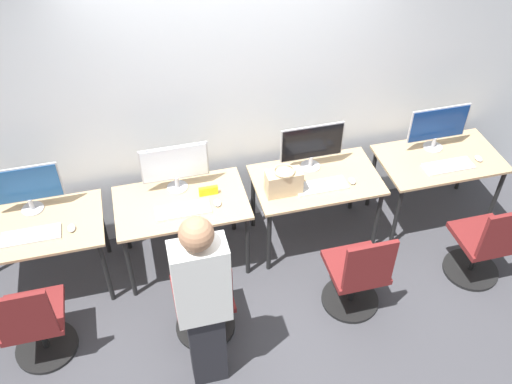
# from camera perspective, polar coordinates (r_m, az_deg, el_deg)

# --- Properties ---
(ground_plane) EXTENTS (20.00, 20.00, 0.00)m
(ground_plane) POSITION_cam_1_polar(r_m,az_deg,el_deg) (5.10, 0.37, -8.21)
(ground_plane) COLOR #3D3D42
(wall_back) EXTENTS (12.00, 0.05, 2.80)m
(wall_back) POSITION_cam_1_polar(r_m,az_deg,el_deg) (4.75, -1.98, 9.94)
(wall_back) COLOR silver
(wall_back) RESTS_ON ground_plane
(desk_far_left) EXTENTS (1.09, 0.66, 0.71)m
(desk_far_left) POSITION_cam_1_polar(r_m,az_deg,el_deg) (4.88, -21.24, -3.98)
(desk_far_left) COLOR tan
(desk_far_left) RESTS_ON ground_plane
(monitor_far_left) EXTENTS (0.56, 0.18, 0.43)m
(monitor_far_left) POSITION_cam_1_polar(r_m,az_deg,el_deg) (4.83, -22.10, 0.46)
(monitor_far_left) COLOR #B2B2B7
(monitor_far_left) RESTS_ON desk_far_left
(keyboard_far_left) EXTENTS (0.45, 0.16, 0.02)m
(keyboard_far_left) POSITION_cam_1_polar(r_m,az_deg,el_deg) (4.74, -21.55, -4.09)
(keyboard_far_left) COLOR silver
(keyboard_far_left) RESTS_ON desk_far_left
(mouse_far_left) EXTENTS (0.06, 0.09, 0.03)m
(mouse_far_left) POSITION_cam_1_polar(r_m,az_deg,el_deg) (4.69, -17.98, -3.45)
(mouse_far_left) COLOR silver
(mouse_far_left) RESTS_ON desk_far_left
(office_chair_far_left) EXTENTS (0.48, 0.48, 0.90)m
(office_chair_far_left) POSITION_cam_1_polar(r_m,az_deg,el_deg) (4.62, -21.19, -12.37)
(office_chair_far_left) COLOR black
(office_chair_far_left) RESTS_ON ground_plane
(desk_left) EXTENTS (1.09, 0.66, 0.71)m
(desk_left) POSITION_cam_1_polar(r_m,az_deg,el_deg) (4.80, -7.44, -1.71)
(desk_left) COLOR tan
(desk_left) RESTS_ON ground_plane
(monitor_left) EXTENTS (0.56, 0.18, 0.43)m
(monitor_left) POSITION_cam_1_polar(r_m,az_deg,el_deg) (4.72, -8.12, 2.64)
(monitor_left) COLOR #B2B2B7
(monitor_left) RESTS_ON desk_left
(keyboard_left) EXTENTS (0.45, 0.16, 0.02)m
(keyboard_left) POSITION_cam_1_polar(r_m,az_deg,el_deg) (4.65, -7.32, -1.82)
(keyboard_left) COLOR silver
(keyboard_left) RESTS_ON desk_left
(mouse_left) EXTENTS (0.06, 0.09, 0.03)m
(mouse_left) POSITION_cam_1_polar(r_m,az_deg,el_deg) (4.68, -3.89, -1.08)
(mouse_left) COLOR silver
(mouse_left) RESTS_ON desk_left
(office_chair_left) EXTENTS (0.48, 0.48, 0.90)m
(office_chair_left) POSITION_cam_1_polar(r_m,az_deg,el_deg) (4.45, -5.21, -11.10)
(office_chair_left) COLOR black
(office_chair_left) RESTS_ON ground_plane
(person_left) EXTENTS (0.36, 0.21, 1.63)m
(person_left) POSITION_cam_1_polar(r_m,az_deg,el_deg) (3.82, -5.32, -10.82)
(person_left) COLOR #232328
(person_left) RESTS_ON ground_plane
(desk_right) EXTENTS (1.09, 0.66, 0.71)m
(desk_right) POSITION_cam_1_polar(r_m,az_deg,el_deg) (5.00, 6.00, 0.60)
(desk_right) COLOR tan
(desk_right) RESTS_ON ground_plane
(monitor_right) EXTENTS (0.56, 0.18, 0.43)m
(monitor_right) POSITION_cam_1_polar(r_m,az_deg,el_deg) (4.92, 5.62, 4.72)
(monitor_right) COLOR #B2B2B7
(monitor_right) RESTS_ON desk_right
(keyboard_right) EXTENTS (0.45, 0.16, 0.02)m
(keyboard_right) POSITION_cam_1_polar(r_m,az_deg,el_deg) (4.86, 6.50, 0.58)
(keyboard_right) COLOR silver
(keyboard_right) RESTS_ON desk_right
(mouse_right) EXTENTS (0.06, 0.09, 0.03)m
(mouse_right) POSITION_cam_1_polar(r_m,az_deg,el_deg) (4.94, 9.57, 1.12)
(mouse_right) COLOR silver
(mouse_right) RESTS_ON desk_right
(office_chair_right) EXTENTS (0.48, 0.48, 0.90)m
(office_chair_right) POSITION_cam_1_polar(r_m,az_deg,el_deg) (4.67, 10.08, -8.39)
(office_chair_right) COLOR black
(office_chair_right) RESTS_ON ground_plane
(desk_far_right) EXTENTS (1.09, 0.66, 0.71)m
(desk_far_right) POSITION_cam_1_polar(r_m,az_deg,el_deg) (5.46, 17.80, 2.61)
(desk_far_right) COLOR tan
(desk_far_right) RESTS_ON ground_plane
(monitor_far_right) EXTENTS (0.56, 0.18, 0.43)m
(monitor_far_right) POSITION_cam_1_polar(r_m,az_deg,el_deg) (5.37, 17.74, 6.31)
(monitor_far_right) COLOR #B2B2B7
(monitor_far_right) RESTS_ON desk_far_right
(keyboard_far_right) EXTENTS (0.45, 0.16, 0.02)m
(keyboard_far_right) POSITION_cam_1_polar(r_m,az_deg,el_deg) (5.31, 18.68, 2.45)
(keyboard_far_right) COLOR silver
(keyboard_far_right) RESTS_ON desk_far_right
(mouse_far_right) EXTENTS (0.06, 0.09, 0.03)m
(mouse_far_right) POSITION_cam_1_polar(r_m,az_deg,el_deg) (5.49, 21.37, 3.15)
(mouse_far_right) COLOR silver
(mouse_far_right) RESTS_ON desk_far_right
(office_chair_far_right) EXTENTS (0.48, 0.48, 0.90)m
(office_chair_far_right) POSITION_cam_1_polar(r_m,az_deg,el_deg) (5.18, 21.84, -5.11)
(office_chair_far_right) COLOR black
(office_chair_far_right) RESTS_ON ground_plane
(handbag) EXTENTS (0.30, 0.18, 0.25)m
(handbag) POSITION_cam_1_polar(r_m,az_deg,el_deg) (4.72, 2.80, 0.99)
(handbag) COLOR tan
(handbag) RESTS_ON desk_right
(placard_left) EXTENTS (0.16, 0.03, 0.08)m
(placard_left) POSITION_cam_1_polar(r_m,az_deg,el_deg) (4.76, -4.78, 0.12)
(placard_left) COLOR yellow
(placard_left) RESTS_ON desk_left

